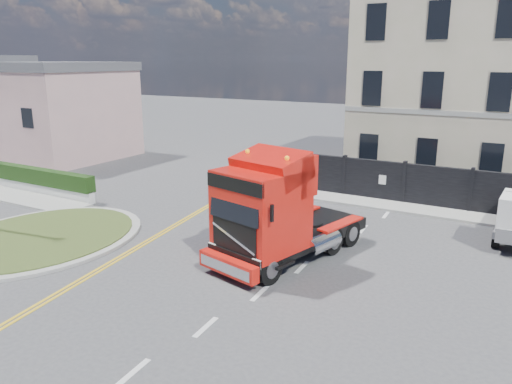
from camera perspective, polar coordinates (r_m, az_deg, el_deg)
The scene contains 10 objects.
ground at distance 18.69m, azimuth -2.52°, elevation -6.37°, with size 120.00×120.00×0.00m, color #424244.
traffic_island at distance 21.17m, azimuth -23.42°, elevation -4.81°, with size 6.80×6.80×0.17m.
hedge_wall at distance 28.23m, azimuth -23.78°, elevation 1.30°, with size 8.00×0.55×1.35m.
pavement_side at distance 27.78m, azimuth -25.42°, elevation -0.57°, with size 8.50×1.80×0.10m, color #999994.
seaside_bldg_pink at distance 37.89m, azimuth -21.53°, elevation 8.20°, with size 8.00×8.00×6.00m, color #BF9596.
seaside_bldg_cream at distance 45.51m, azimuth -25.97°, elevation 8.07°, with size 9.00×8.00×5.00m, color beige.
hoarding_fence at distance 24.57m, azimuth 22.30°, elevation 0.18°, with size 18.80×0.25×2.00m.
georgian_building at distance 31.41m, azimuth 24.09°, elevation 11.84°, with size 12.30×10.30×12.80m.
pavement_far at distance 24.02m, azimuth 20.48°, elevation -2.29°, with size 20.00×1.60×0.12m, color #999994.
truck at distance 16.83m, azimuth 2.00°, elevation -2.65°, with size 3.81×6.74×3.81m.
Camera 1 is at (9.30, -14.72, 6.80)m, focal length 35.00 mm.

